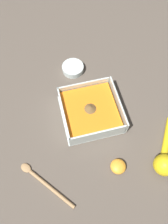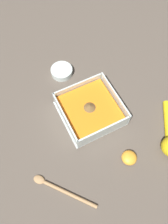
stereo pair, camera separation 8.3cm
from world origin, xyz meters
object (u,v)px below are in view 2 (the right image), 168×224
square_dish (91,110)px  lemon_half (129,158)px  wooden_spoon (61,190)px  spice_bowl (62,71)px

square_dish → lemon_half: 0.23m
square_dish → wooden_spoon: size_ratio=1.13×
square_dish → spice_bowl: (0.23, 0.02, -0.01)m
lemon_half → wooden_spoon: size_ratio=0.28×
lemon_half → wooden_spoon: (0.01, 0.26, -0.01)m
square_dish → lemon_half: size_ratio=4.02×
square_dish → spice_bowl: size_ratio=2.34×
spice_bowl → wooden_spoon: (-0.45, 0.20, -0.01)m
spice_bowl → lemon_half: lemon_half is taller
wooden_spoon → spice_bowl: bearing=-64.0°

